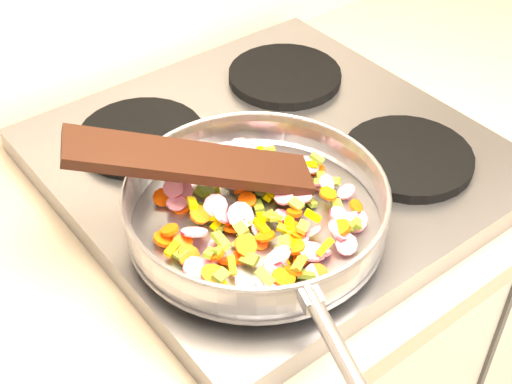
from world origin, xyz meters
TOP-DOWN VIEW (x-y plane):
  - base_cabinet at (0.00, 1.67)m, footprint 3.00×0.65m
  - cooktop at (-0.70, 1.67)m, footprint 0.60×0.60m
  - grate_fl at (-0.84, 1.52)m, footprint 0.19×0.19m
  - grate_fr at (-0.56, 1.52)m, footprint 0.19×0.19m
  - grate_bl at (-0.84, 1.81)m, footprint 0.19×0.19m
  - grate_br at (-0.56, 1.81)m, footprint 0.19×0.19m
  - saute_pan at (-0.82, 1.54)m, footprint 0.38×0.53m
  - vegetable_heap at (-0.82, 1.54)m, footprint 0.27×0.27m
  - wooden_spatula at (-0.86, 1.62)m, footprint 0.31×0.21m

SIDE VIEW (x-z plane):
  - base_cabinet at x=0.00m, z-range 0.00..0.86m
  - cooktop at x=-0.70m, z-range 0.90..0.94m
  - grate_fl at x=-0.84m, z-range 0.94..0.96m
  - grate_fr at x=-0.56m, z-range 0.94..0.96m
  - grate_bl at x=-0.84m, z-range 0.94..0.96m
  - grate_br at x=-0.56m, z-range 0.94..0.96m
  - vegetable_heap at x=-0.82m, z-range 0.95..1.00m
  - saute_pan at x=-0.82m, z-range 0.96..1.02m
  - wooden_spatula at x=-0.86m, z-range 0.97..1.08m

